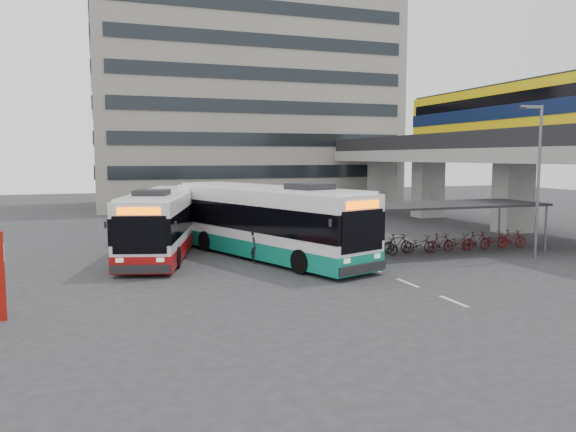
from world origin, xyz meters
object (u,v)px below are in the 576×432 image
object	(u,v)px
pedestrian	(255,246)
lamp_post	(537,172)
bus_teal	(267,222)
bus_main	(163,223)

from	to	relation	value
pedestrian	lamp_post	bearing A→B (deg)	-77.52
lamp_post	bus_teal	bearing A→B (deg)	167.70
bus_teal	lamp_post	bearing A→B (deg)	-40.21
bus_main	bus_teal	distance (m)	5.40
bus_teal	lamp_post	size ratio (longest dim) A/B	1.74
bus_main	bus_teal	xyz separation A→B (m)	(4.71, -2.64, 0.15)
bus_main	lamp_post	xyz separation A→B (m)	(17.12, -7.05, 2.63)
bus_teal	pedestrian	world-z (taller)	bus_teal
bus_main	bus_teal	world-z (taller)	bus_teal
bus_main	lamp_post	world-z (taller)	lamp_post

